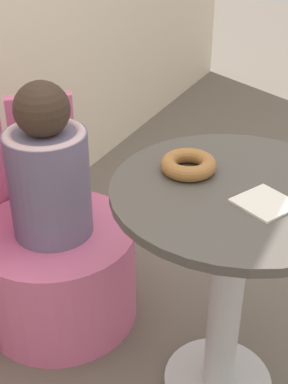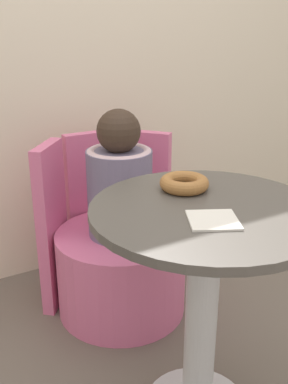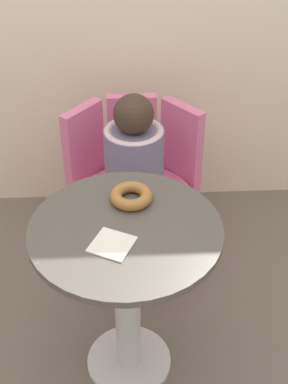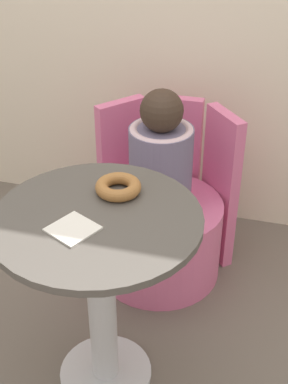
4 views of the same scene
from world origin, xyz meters
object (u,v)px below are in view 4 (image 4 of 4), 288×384
Objects in this scene: donut at (118,187)px; child_figure at (161,157)px; round_table at (100,269)px; tub_chair at (159,238)px.

child_figure is at bearing 87.04° from donut.
donut is (-0.03, -0.49, 0.15)m from child_figure.
round_table is 1.38× the size of child_figure.
child_figure is at bearing -90.00° from tub_chair.
round_table is 1.31× the size of tub_chair.
round_table is at bearing -99.10° from donut.
tub_chair is (0.05, 0.63, -0.33)m from round_table.
child_figure reaches higher than tub_chair.
donut is at bearing 80.90° from round_table.
tub_chair is 1.06× the size of child_figure.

